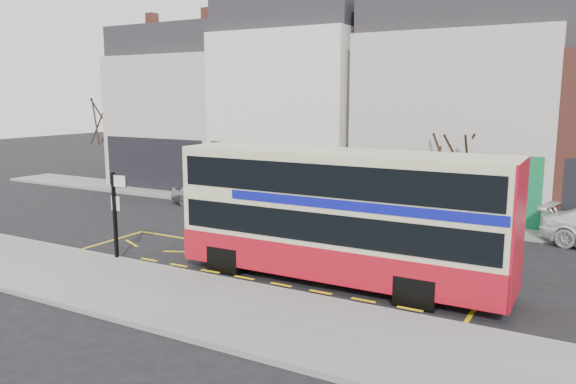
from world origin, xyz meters
The scene contains 14 objects.
ground centered at (0.00, 0.00, 0.00)m, with size 120.00×120.00×0.00m, color black.
pavement centered at (0.00, -2.30, 0.07)m, with size 40.00×4.00×0.15m, color gray.
kerb centered at (0.00, -0.38, 0.07)m, with size 40.00×0.15×0.15m, color gray.
far_pavement centered at (0.00, 11.00, 0.07)m, with size 50.00×3.00×0.15m, color gray.
road_markings centered at (0.00, 1.60, 0.01)m, with size 14.00×3.40×0.01m, color yellow, non-canonical shape.
terrace_far_left centered at (-13.50, 14.99, 4.82)m, with size 8.00×8.01×10.80m.
terrace_left centered at (-5.50, 14.99, 5.32)m, with size 8.00×8.01×11.80m.
terrace_green_shop centered at (3.50, 14.99, 5.07)m, with size 9.00×8.01×11.30m.
double_decker_bus centered at (2.94, 1.37, 2.13)m, with size 10.16×2.42×4.05m.
bus_stop_post centered at (-4.63, -0.39, 1.94)m, with size 0.74×0.14×2.97m.
car_silver centered at (-8.25, 9.21, 0.62)m, with size 1.47×3.66×1.25m, color #9B9B9F.
car_grey centered at (0.57, 9.76, 0.69)m, with size 1.45×4.16×1.37m, color #42454A.
street_tree_left centered at (-18.28, 12.21, 4.80)m, with size 3.26×3.26×7.03m.
street_tree_right centered at (4.00, 10.76, 3.54)m, with size 2.41×2.41×5.20m.
Camera 1 is at (9.67, -13.80, 5.66)m, focal length 35.00 mm.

